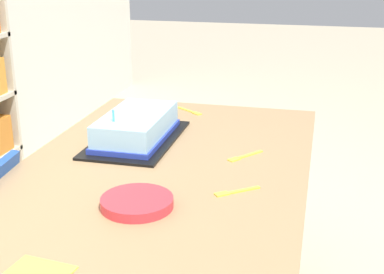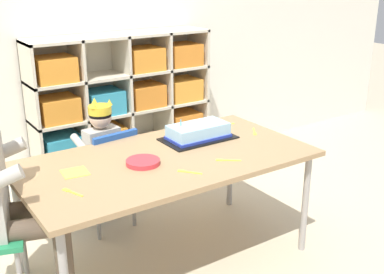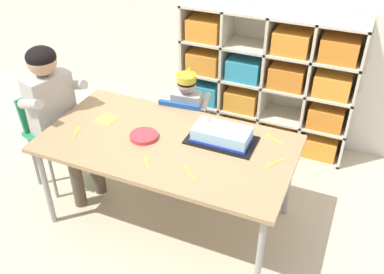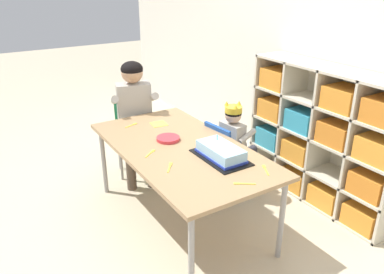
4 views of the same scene
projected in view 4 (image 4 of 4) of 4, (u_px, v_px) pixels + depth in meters
name	position (u px, v px, depth m)	size (l,w,h in m)	color
ground	(181.00, 220.00, 2.99)	(16.00, 16.00, 0.00)	beige
classroom_back_wall	(322.00, 31.00, 3.12)	(6.90, 0.10, 2.67)	silver
storage_cubby_shelf	(324.00, 140.00, 3.07)	(1.37, 0.30, 1.12)	beige
activity_table	(180.00, 152.00, 2.76)	(1.53, 0.81, 0.63)	#A37F56
classroom_chair_blue	(226.00, 154.00, 3.17)	(0.34, 0.35, 0.67)	#1E4CA8
child_with_crown	(236.00, 137.00, 3.18)	(0.31, 0.31, 0.83)	#B2ADA3
classroom_chair_adult_side	(135.00, 126.00, 3.57)	(0.40, 0.45, 0.71)	#238451
adult_helper_seated	(135.00, 108.00, 3.39)	(0.48, 0.46, 1.08)	#B2ADA3
birthday_cake_on_tray	(221.00, 153.00, 2.56)	(0.42, 0.24, 0.13)	black
paper_plate_stack	(168.00, 139.00, 2.85)	(0.17, 0.17, 0.02)	#DB333D
paper_napkin_square	(159.00, 124.00, 3.15)	(0.12, 0.12, 0.00)	#F4DB4C
fork_by_napkin	(170.00, 167.00, 2.46)	(0.11, 0.09, 0.00)	yellow
fork_near_cake_tray	(151.00, 153.00, 2.64)	(0.09, 0.11, 0.00)	yellow
fork_near_child_seat	(132.00, 125.00, 3.12)	(0.06, 0.12, 0.00)	yellow
fork_beside_plate_stack	(265.00, 169.00, 2.42)	(0.13, 0.08, 0.00)	yellow
fork_at_table_front_edge	(243.00, 184.00, 2.26)	(0.09, 0.11, 0.00)	yellow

